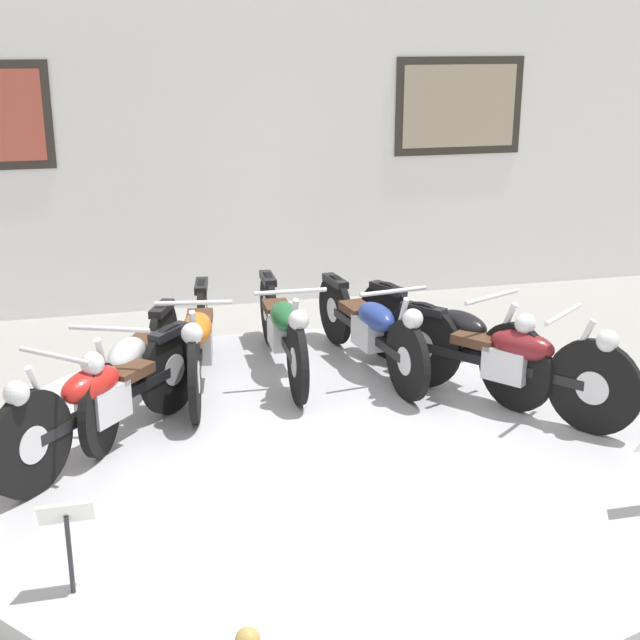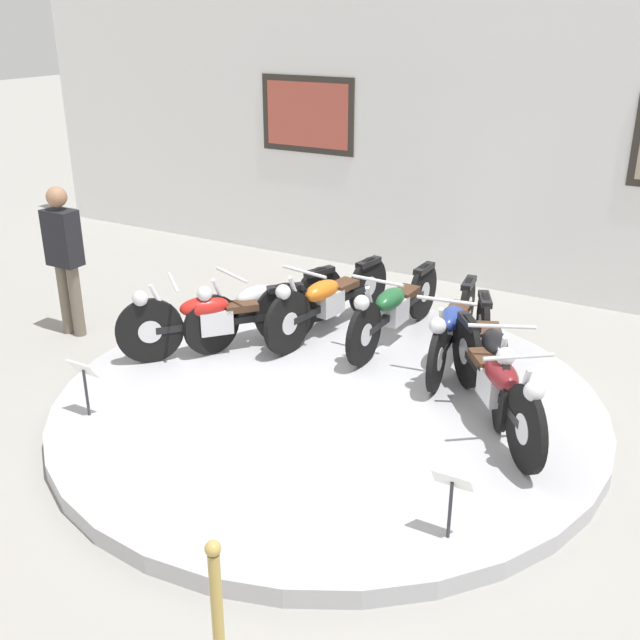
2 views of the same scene
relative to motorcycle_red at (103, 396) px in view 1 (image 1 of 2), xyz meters
name	(u,v)px [view 1 (image 1 of 2)]	position (x,y,z in m)	size (l,w,h in m)	color
ground_plane	(325,464)	(1.40, -0.25, -0.53)	(60.00, 60.00, 0.00)	gray
display_platform	(325,454)	(1.40, -0.25, -0.46)	(4.79, 4.79, 0.15)	#ADADB2
back_wall	(231,128)	(1.40, 3.60, 1.28)	(14.00, 0.22, 3.63)	white
motorcycle_red	(103,396)	(0.00, 0.00, 0.00)	(1.37, 1.53, 0.80)	black
motorcycle_silver	(132,365)	(0.21, 0.56, -0.02)	(0.80, 1.84, 0.78)	black
motorcycle_orange	(198,338)	(0.72, 0.97, 0.00)	(0.54, 1.98, 0.80)	black
motorcycle_green	(282,326)	(1.40, 1.12, -0.01)	(0.54, 1.97, 0.79)	black
motorcycle_blue	(371,326)	(2.08, 0.97, -0.02)	(0.54, 1.94, 0.78)	black
motorcycle_black	(451,336)	(2.60, 0.56, 0.00)	(0.87, 1.84, 0.80)	black
motorcycle_maroon	(508,357)	(2.80, 0.00, 0.01)	(1.27, 1.63, 0.81)	black
info_placard_front_left	(67,526)	(-0.19, -1.53, -0.02)	(0.26, 0.11, 0.51)	#333338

